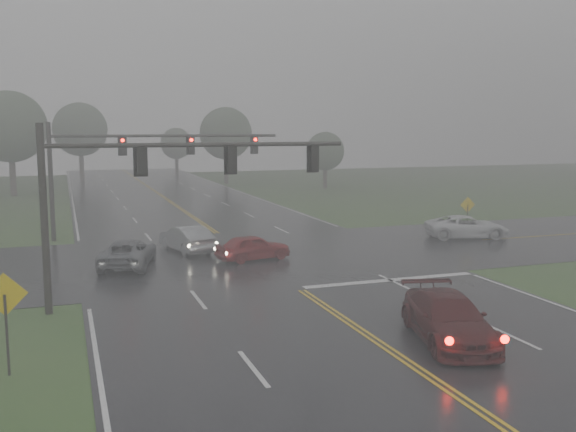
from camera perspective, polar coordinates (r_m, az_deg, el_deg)
name	(u,v)px	position (r m, az deg, el deg)	size (l,w,h in m)	color
main_road	(261,263)	(33.31, -2.42, -4.23)	(18.00, 160.00, 0.02)	black
cross_street	(250,256)	(35.19, -3.37, -3.58)	(120.00, 14.00, 0.02)	black
stop_bar	(390,281)	(29.95, 9.07, -5.70)	(8.50, 0.50, 0.01)	silver
sedan_maroon	(447,341)	(22.08, 13.99, -10.76)	(2.13, 5.25, 1.52)	#3D0B0C
sedan_red	(253,260)	(34.13, -3.11, -3.94)	(1.60, 3.99, 1.36)	maroon
sedan_silver	(187,252)	(36.83, -8.99, -3.15)	(1.57, 4.51, 1.48)	gray
car_grey	(129,267)	(33.52, -13.99, -4.38)	(2.27, 4.93, 1.37)	#5C5E64
pickup_white	(466,238)	(42.37, 15.58, -1.91)	(2.38, 5.15, 1.43)	silver
signal_gantry_near	(144,179)	(25.39, -12.71, 3.21)	(12.07, 0.31, 7.14)	black
signal_gantry_far	(127,156)	(42.01, -14.10, 5.19)	(14.63, 0.37, 7.32)	black
sign_diamond_west	(5,307)	(19.75, -23.83, -7.38)	(1.23, 0.12, 2.96)	black
sign_diamond_east	(468,209)	(43.57, 15.67, 0.58)	(1.03, 0.19, 2.49)	black
tree_nw_a	(10,127)	(71.98, -23.48, 7.28)	(7.33, 7.33, 10.76)	#392D25
tree_ne_a	(226,133)	(80.76, -5.55, 7.32)	(6.51, 6.51, 9.55)	#392D25
tree_n_mid	(80,129)	(88.65, -18.00, 7.33)	(7.00, 7.00, 10.29)	#392D25
tree_e_near	(325,151)	(74.54, 3.33, 5.76)	(4.44, 4.44, 6.53)	#392D25
tree_n_far	(176,144)	(99.69, -9.90, 6.36)	(4.77, 4.77, 7.00)	#392D25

